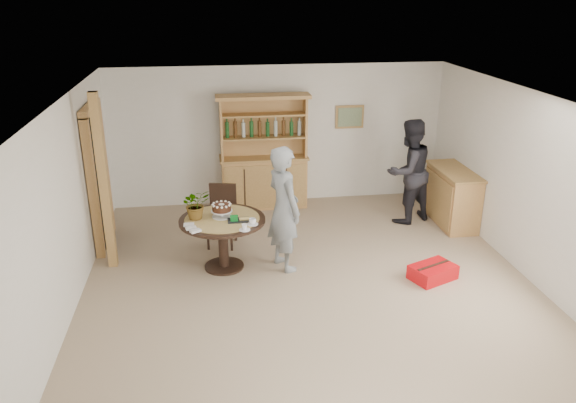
% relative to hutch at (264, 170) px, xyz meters
% --- Properties ---
extents(ground, '(7.00, 7.00, 0.00)m').
position_rel_hutch_xyz_m(ground, '(0.30, -3.24, -0.69)').
color(ground, tan).
rests_on(ground, ground).
extents(room_shell, '(6.04, 7.04, 2.52)m').
position_rel_hutch_xyz_m(room_shell, '(0.30, -3.23, 1.05)').
color(room_shell, white).
rests_on(room_shell, ground).
extents(doorway, '(0.13, 1.10, 2.18)m').
position_rel_hutch_xyz_m(doorway, '(-2.63, -1.24, 0.42)').
color(doorway, black).
rests_on(doorway, ground).
extents(pine_post, '(0.12, 0.12, 2.50)m').
position_rel_hutch_xyz_m(pine_post, '(-2.40, -2.04, 0.56)').
color(pine_post, tan).
rests_on(pine_post, ground).
extents(hutch, '(1.62, 0.54, 2.04)m').
position_rel_hutch_xyz_m(hutch, '(0.00, 0.00, 0.00)').
color(hutch, tan).
rests_on(hutch, ground).
extents(sideboard, '(0.54, 1.26, 0.94)m').
position_rel_hutch_xyz_m(sideboard, '(3.04, -1.24, -0.22)').
color(sideboard, tan).
rests_on(sideboard, ground).
extents(dining_table, '(1.20, 1.20, 0.76)m').
position_rel_hutch_xyz_m(dining_table, '(-0.82, -2.33, -0.08)').
color(dining_table, black).
rests_on(dining_table, ground).
extents(dining_chair, '(0.51, 0.51, 0.95)m').
position_rel_hutch_xyz_m(dining_chair, '(-0.80, -1.50, -0.15)').
color(dining_chair, black).
rests_on(dining_chair, ground).
extents(birthday_cake, '(0.30, 0.30, 0.20)m').
position_rel_hutch_xyz_m(birthday_cake, '(-0.82, -2.28, 0.19)').
color(birthday_cake, white).
rests_on(birthday_cake, dining_table).
extents(flower_vase, '(0.47, 0.44, 0.42)m').
position_rel_hutch_xyz_m(flower_vase, '(-1.17, -2.28, 0.28)').
color(flower_vase, '#3F7233').
rests_on(flower_vase, dining_table).
extents(gift_tray, '(0.30, 0.20, 0.08)m').
position_rel_hutch_xyz_m(gift_tray, '(-0.61, -2.45, 0.10)').
color(gift_tray, black).
rests_on(gift_tray, dining_table).
extents(coffee_cup_a, '(0.15, 0.15, 0.09)m').
position_rel_hutch_xyz_m(coffee_cup_a, '(-0.42, -2.61, 0.11)').
color(coffee_cup_a, white).
rests_on(coffee_cup_a, dining_table).
extents(coffee_cup_b, '(0.15, 0.15, 0.08)m').
position_rel_hutch_xyz_m(coffee_cup_b, '(-0.54, -2.78, 0.11)').
color(coffee_cup_b, white).
rests_on(coffee_cup_b, dining_table).
extents(napkins, '(0.24, 0.33, 0.03)m').
position_rel_hutch_xyz_m(napkins, '(-1.23, -2.64, 0.09)').
color(napkins, white).
rests_on(napkins, dining_table).
extents(teen_boy, '(0.65, 0.77, 1.79)m').
position_rel_hutch_xyz_m(teen_boy, '(0.03, -2.43, 0.20)').
color(teen_boy, gray).
rests_on(teen_boy, ground).
extents(adult_person, '(1.06, 0.96, 1.77)m').
position_rel_hutch_xyz_m(adult_person, '(2.32, -1.04, 0.19)').
color(adult_person, black).
rests_on(adult_person, ground).
extents(red_suitcase, '(0.71, 0.60, 0.21)m').
position_rel_hutch_xyz_m(red_suitcase, '(2.00, -3.08, -0.59)').
color(red_suitcase, red).
rests_on(red_suitcase, ground).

